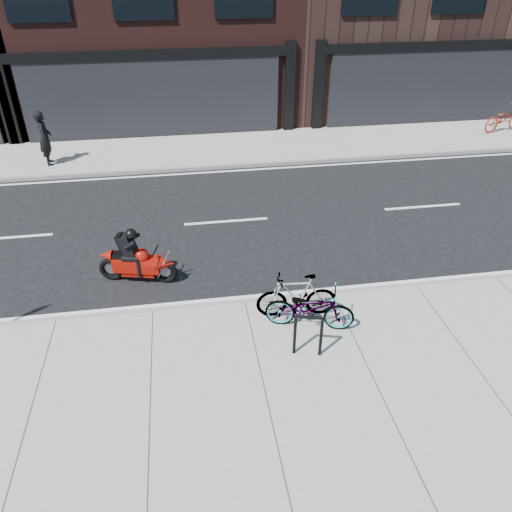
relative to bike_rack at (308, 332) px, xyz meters
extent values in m
plane|color=black|center=(-0.95, 3.77, -0.67)|extent=(120.00, 120.00, 0.00)
cube|color=gray|center=(-0.95, -1.23, -0.61)|extent=(60.00, 6.00, 0.13)
cube|color=gray|center=(-0.95, 11.52, -0.61)|extent=(60.00, 3.50, 0.13)
cylinder|color=black|center=(-0.24, 0.06, -0.10)|extent=(0.06, 0.06, 0.89)
cylinder|color=black|center=(0.24, -0.06, -0.10)|extent=(0.06, 0.06, 0.89)
cylinder|color=black|center=(0.00, 0.00, 0.35)|extent=(0.49, 0.19, 0.06)
imported|color=gray|center=(0.23, 0.78, -0.07)|extent=(1.90, 1.11, 0.95)
imported|color=gray|center=(0.05, 1.17, -0.04)|extent=(1.72, 0.61, 1.01)
torus|color=black|center=(-2.67, 3.01, -0.38)|extent=(0.61, 0.27, 0.60)
torus|color=black|center=(-3.92, 3.32, -0.38)|extent=(0.61, 0.27, 0.60)
cube|color=#900E06|center=(-3.30, 3.17, -0.20)|extent=(1.14, 0.60, 0.34)
cone|color=#900E06|center=(-2.63, 3.00, -0.15)|extent=(0.49, 0.49, 0.40)
sphere|color=#900E06|center=(-3.17, 3.14, 0.03)|extent=(0.36, 0.36, 0.36)
cube|color=black|center=(-3.57, 3.23, 0.02)|extent=(0.55, 0.37, 0.11)
cylinder|color=silver|center=(-3.75, 3.45, -0.40)|extent=(0.50, 0.20, 0.08)
cube|color=black|center=(-3.44, 3.20, 0.32)|extent=(0.42, 0.40, 0.53)
cube|color=black|center=(-3.58, 3.24, 0.40)|extent=(0.27, 0.31, 0.37)
sphere|color=black|center=(-3.34, 3.18, 0.60)|extent=(0.26, 0.26, 0.26)
imported|color=black|center=(-6.69, 10.80, 0.39)|extent=(0.56, 0.75, 1.87)
imported|color=maroon|center=(11.16, 11.60, -0.03)|extent=(2.07, 1.14, 1.03)
camera|label=1|loc=(-2.07, -6.85, 6.20)|focal=35.00mm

